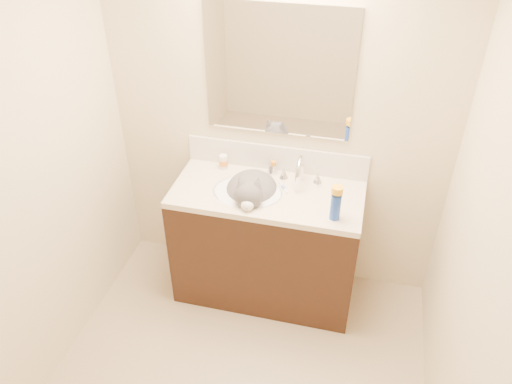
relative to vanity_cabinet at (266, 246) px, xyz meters
The scene contains 16 objects.
room_shell 1.45m from the vanity_cabinet, 90.00° to the right, with size 2.24×2.54×2.52m.
vanity_cabinet is the anchor object (origin of this frame).
counter_slab 0.43m from the vanity_cabinet, ahead, with size 1.20×0.55×0.04m, color beige.
basin 0.40m from the vanity_cabinet, 165.96° to the right, with size 0.45×0.36×0.14m, color white.
faucet 0.58m from the vanity_cabinet, 37.29° to the left, with size 0.28×0.20×0.21m.
cat 0.45m from the vanity_cabinet, behind, with size 0.42×0.48×0.35m.
backsplash 0.60m from the vanity_cabinet, 90.00° to the left, with size 1.20×0.02×0.18m, color silver.
mirror 1.16m from the vanity_cabinet, 90.00° to the left, with size 0.90×0.02×0.80m, color white.
pill_bottle 0.64m from the vanity_cabinet, 150.10° to the left, with size 0.05×0.05×0.10m, color white.
pill_label 0.63m from the vanity_cabinet, 150.10° to the left, with size 0.06×0.06×0.04m, color orange.
silver_jar 0.53m from the vanity_cabinet, 93.66° to the left, with size 0.06×0.06×0.07m, color #B7B7BC.
amber_bottle 0.54m from the vanity_cabinet, 92.31° to the left, with size 0.04×0.04×0.09m, color orange.
toothbrush 0.47m from the vanity_cabinet, 33.21° to the left, with size 0.01×0.13×0.01m, color white.
toothbrush_head 0.47m from the vanity_cabinet, 33.21° to the left, with size 0.02×0.03×0.02m, color #6A9AE3.
spray_can 0.71m from the vanity_cabinet, 21.14° to the right, with size 0.06×0.06×0.16m, color #183CAE.
spray_cap 0.80m from the vanity_cabinet, 21.14° to the right, with size 0.07×0.07×0.04m, color yellow.
Camera 1 is at (0.54, -1.52, 2.66)m, focal length 35.00 mm.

